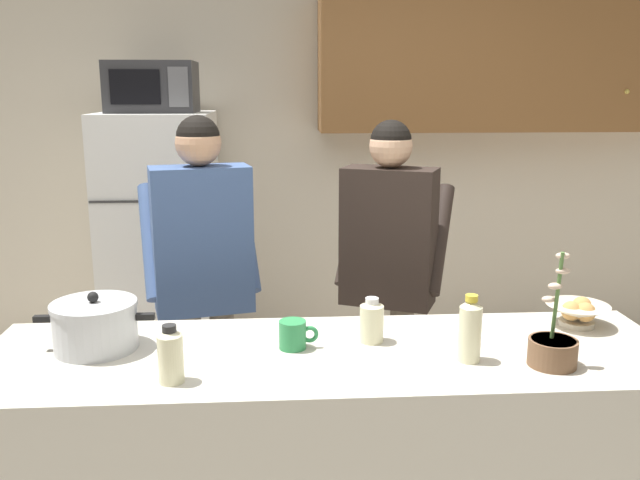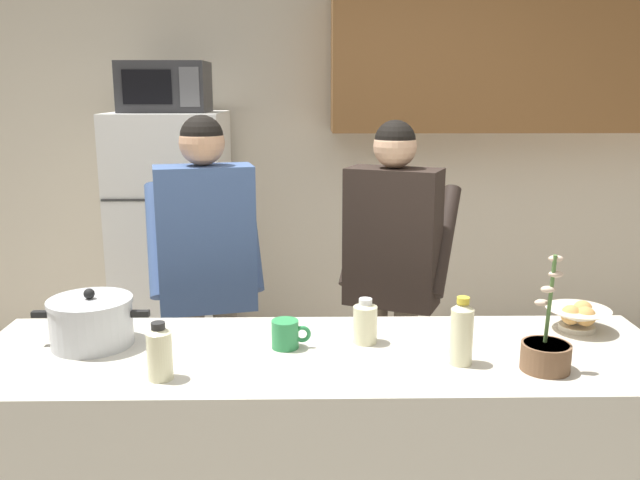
% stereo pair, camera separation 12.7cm
% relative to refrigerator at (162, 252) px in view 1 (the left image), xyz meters
% --- Properties ---
extents(back_wall_unit, '(6.00, 0.48, 2.60)m').
position_rel_refrigerator_xyz_m(back_wall_unit, '(1.14, 0.39, 0.63)').
color(back_wall_unit, beige).
rests_on(back_wall_unit, ground).
extents(kitchen_island, '(2.28, 0.68, 0.92)m').
position_rel_refrigerator_xyz_m(kitchen_island, '(0.85, -1.85, -0.35)').
color(kitchen_island, beige).
rests_on(kitchen_island, ground).
extents(refrigerator, '(0.64, 0.68, 1.63)m').
position_rel_refrigerator_xyz_m(refrigerator, '(0.00, 0.00, 0.00)').
color(refrigerator, white).
rests_on(refrigerator, ground).
extents(microwave, '(0.48, 0.37, 0.28)m').
position_rel_refrigerator_xyz_m(microwave, '(0.00, -0.02, 0.95)').
color(microwave, '#2D2D30').
rests_on(microwave, refrigerator).
extents(person_near_pot, '(0.57, 0.50, 1.65)m').
position_rel_refrigerator_xyz_m(person_near_pot, '(0.36, -1.04, 0.22)').
color(person_near_pot, '#726656').
rests_on(person_near_pot, ground).
extents(person_by_sink, '(0.60, 0.55, 1.63)m').
position_rel_refrigerator_xyz_m(person_by_sink, '(1.19, -0.96, 0.20)').
color(person_by_sink, '#726656').
rests_on(person_by_sink, ground).
extents(cooking_pot, '(0.39, 0.28, 0.20)m').
position_rel_refrigerator_xyz_m(cooking_pot, '(0.08, -1.77, 0.19)').
color(cooking_pot, silver).
rests_on(cooking_pot, kitchen_island).
extents(coffee_mug, '(0.13, 0.09, 0.10)m').
position_rel_refrigerator_xyz_m(coffee_mug, '(0.73, -1.81, 0.15)').
color(coffee_mug, '#2D8C4C').
rests_on(coffee_mug, kitchen_island).
extents(bread_bowl, '(0.23, 0.23, 0.10)m').
position_rel_refrigerator_xyz_m(bread_bowl, '(1.76, -1.67, 0.16)').
color(bread_bowl, beige).
rests_on(bread_bowl, kitchen_island).
extents(bottle_near_edge, '(0.07, 0.07, 0.18)m').
position_rel_refrigerator_xyz_m(bottle_near_edge, '(0.37, -2.05, 0.19)').
color(bottle_near_edge, beige).
rests_on(bottle_near_edge, kitchen_island).
extents(bottle_mid_counter, '(0.08, 0.08, 0.16)m').
position_rel_refrigerator_xyz_m(bottle_mid_counter, '(1.00, -1.77, 0.18)').
color(bottle_mid_counter, beige).
rests_on(bottle_mid_counter, kitchen_island).
extents(bottle_far_corner, '(0.07, 0.07, 0.22)m').
position_rel_refrigerator_xyz_m(bottle_far_corner, '(1.28, -1.95, 0.21)').
color(bottle_far_corner, beige).
rests_on(bottle_far_corner, kitchen_island).
extents(potted_orchid, '(0.15, 0.15, 0.37)m').
position_rel_refrigerator_xyz_m(potted_orchid, '(1.53, -2.00, 0.17)').
color(potted_orchid, brown).
rests_on(potted_orchid, kitchen_island).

